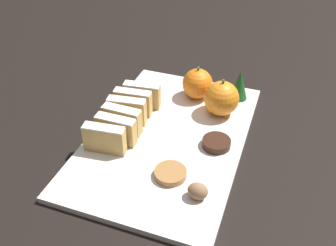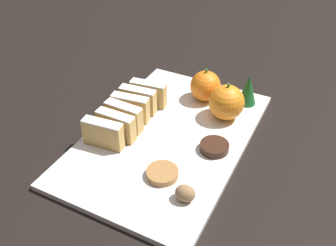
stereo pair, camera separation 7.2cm
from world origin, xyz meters
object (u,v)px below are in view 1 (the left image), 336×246
at_px(orange_near, 197,84).
at_px(orange_far, 222,98).
at_px(chocolate_cookie, 217,142).
at_px(walnut, 198,191).

xyz_separation_m(orange_near, orange_far, (0.06, -0.04, 0.00)).
relative_size(orange_far, chocolate_cookie, 1.49).
relative_size(orange_near, orange_far, 0.93).
relative_size(orange_far, walnut, 2.40).
bearing_deg(orange_far, walnut, -85.24).
height_order(orange_near, orange_far, orange_far).
bearing_deg(orange_near, chocolate_cookie, -60.98).
distance_m(orange_near, chocolate_cookie, 0.17).
bearing_deg(chocolate_cookie, walnut, -89.18).
distance_m(orange_far, chocolate_cookie, 0.11).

